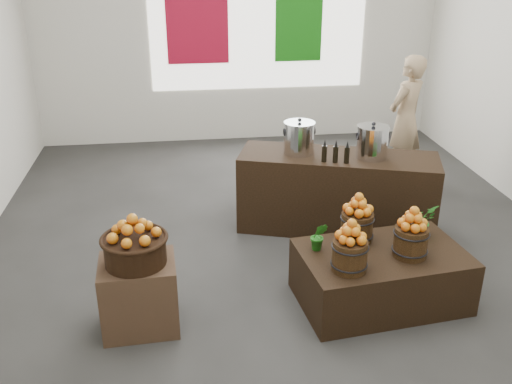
{
  "coord_description": "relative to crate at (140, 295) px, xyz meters",
  "views": [
    {
      "loc": [
        -0.9,
        -5.1,
        2.85
      ],
      "look_at": [
        -0.26,
        -0.4,
        0.77
      ],
      "focal_mm": 40.0,
      "sensor_mm": 36.0,
      "label": 1
    }
  ],
  "objects": [
    {
      "name": "ground",
      "position": [
        1.3,
        1.21,
        -0.29
      ],
      "size": [
        7.0,
        7.0,
        0.0
      ],
      "primitive_type": "plane",
      "color": "#333230",
      "rests_on": "ground"
    },
    {
      "name": "shopper",
      "position": [
        3.21,
        2.75,
        0.51
      ],
      "size": [
        0.7,
        0.66,
        1.61
      ],
      "primitive_type": "imported",
      "rotation": [
        0.0,
        0.0,
        3.77
      ],
      "color": "tan",
      "rests_on": "ground"
    },
    {
      "name": "wicker_basket",
      "position": [
        0.0,
        0.0,
        0.4
      ],
      "size": [
        0.47,
        0.47,
        0.21
      ],
      "primitive_type": "cylinder",
      "color": "black",
      "rests_on": "crate"
    },
    {
      "name": "herb_garnish_left",
      "position": [
        1.49,
        0.21,
        0.31
      ],
      "size": [
        0.17,
        0.15,
        0.25
      ],
      "primitive_type": "imported",
      "rotation": [
        0.0,
        0.0,
        -0.27
      ],
      "color": "#1A6114",
      "rests_on": "display_table"
    },
    {
      "name": "apple_bucket_rear",
      "position": [
        1.85,
        0.33,
        0.31
      ],
      "size": [
        0.28,
        0.28,
        0.25
      ],
      "primitive_type": "cylinder",
      "color": "#39230F",
      "rests_on": "display_table"
    },
    {
      "name": "crate",
      "position": [
        0.0,
        0.0,
        0.0
      ],
      "size": [
        0.61,
        0.51,
        0.59
      ],
      "primitive_type": "cube",
      "rotation": [
        0.0,
        0.0,
        0.05
      ],
      "color": "#503325",
      "rests_on": "ground"
    },
    {
      "name": "herb_garnish_right",
      "position": [
        2.42,
        0.34,
        0.33
      ],
      "size": [
        0.35,
        0.33,
        0.3
      ],
      "primitive_type": "imported",
      "rotation": [
        0.0,
        0.0,
        0.43
      ],
      "color": "#1A6114",
      "rests_on": "display_table"
    },
    {
      "name": "deco_green_right",
      "position": [
        2.2,
        4.68,
        1.41
      ],
      "size": [
        0.7,
        0.04,
        1.0
      ],
      "primitive_type": "cube",
      "color": "#156E11",
      "rests_on": "back_wall"
    },
    {
      "name": "apples_in_bucket_front_left",
      "position": [
        1.65,
        -0.14,
        0.53
      ],
      "size": [
        0.21,
        0.21,
        0.18
      ],
      "primitive_type": null,
      "color": "#AA0C05",
      "rests_on": "apple_bucket_front_left"
    },
    {
      "name": "apple_bucket_front_left",
      "position": [
        1.65,
        -0.14,
        0.31
      ],
      "size": [
        0.28,
        0.28,
        0.25
      ],
      "primitive_type": "cylinder",
      "color": "#39230F",
      "rests_on": "display_table"
    },
    {
      "name": "stock_pot_left",
      "position": [
        1.6,
        1.61,
        0.7
      ],
      "size": [
        0.32,
        0.32,
        0.32
      ],
      "primitive_type": "cylinder",
      "color": "silver",
      "rests_on": "counter"
    },
    {
      "name": "deco_red_left",
      "position": [
        0.7,
        4.68,
        1.61
      ],
      "size": [
        0.9,
        0.04,
        1.4
      ],
      "primitive_type": "cube",
      "color": "#A30C27",
      "rests_on": "back_wall"
    },
    {
      "name": "stock_pot_center",
      "position": [
        2.3,
        1.38,
        0.7
      ],
      "size": [
        0.32,
        0.32,
        0.32
      ],
      "primitive_type": "cylinder",
      "color": "silver",
      "rests_on": "counter"
    },
    {
      "name": "counter",
      "position": [
        1.99,
        1.48,
        0.12
      ],
      "size": [
        2.14,
        1.25,
        0.83
      ],
      "primitive_type": "cube",
      "rotation": [
        0.0,
        0.0,
        -0.32
      ],
      "color": "black",
      "rests_on": "ground"
    },
    {
      "name": "back_opening",
      "position": [
        1.6,
        4.69,
        1.71
      ],
      "size": [
        3.2,
        0.02,
        2.4
      ],
      "primitive_type": "cube",
      "color": "white",
      "rests_on": "back_wall"
    },
    {
      "name": "apples_in_basket",
      "position": [
        0.0,
        0.0,
        0.61
      ],
      "size": [
        0.37,
        0.37,
        0.2
      ],
      "primitive_type": null,
      "color": "#AA0C05",
      "rests_on": "wicker_basket"
    },
    {
      "name": "apple_bucket_front_right",
      "position": [
        2.21,
        0.01,
        0.31
      ],
      "size": [
        0.28,
        0.28,
        0.25
      ],
      "primitive_type": "cylinder",
      "color": "#39230F",
      "rests_on": "display_table"
    },
    {
      "name": "apples_in_bucket_front_right",
      "position": [
        2.21,
        0.01,
        0.53
      ],
      "size": [
        0.21,
        0.21,
        0.18
      ],
      "primitive_type": null,
      "color": "#AA0C05",
      "rests_on": "apple_bucket_front_right"
    },
    {
      "name": "display_table",
      "position": [
        2.02,
        0.09,
        -0.06
      ],
      "size": [
        1.46,
        1.0,
        0.48
      ],
      "primitive_type": "cube",
      "rotation": [
        0.0,
        0.0,
        0.11
      ],
      "color": "black",
      "rests_on": "ground"
    },
    {
      "name": "apples_in_bucket_rear",
      "position": [
        1.85,
        0.33,
        0.53
      ],
      "size": [
        0.21,
        0.21,
        0.18
      ],
      "primitive_type": null,
      "color": "#AA0C05",
      "rests_on": "apple_bucket_rear"
    },
    {
      "name": "back_wall",
      "position": [
        1.3,
        4.71,
        1.71
      ],
      "size": [
        6.0,
        0.04,
        4.0
      ],
      "primitive_type": "cube",
      "color": "silver",
      "rests_on": "ground"
    },
    {
      "name": "oil_cruets",
      "position": [
        1.93,
        1.28,
        0.66
      ],
      "size": [
        0.23,
        0.12,
        0.23
      ],
      "primitive_type": null,
      "rotation": [
        0.0,
        0.0,
        -0.32
      ],
      "color": "black",
      "rests_on": "counter"
    }
  ]
}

